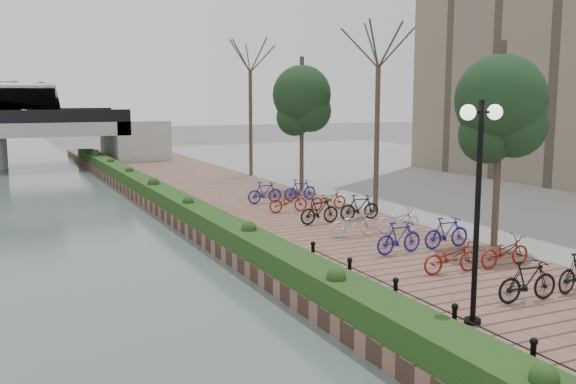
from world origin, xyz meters
TOP-DOWN VIEW (x-y plane):
  - promenade at (4.00, 17.50)m, footprint 8.00×75.00m
  - inland_pavement at (20.00, 17.50)m, footprint 24.00×75.00m
  - hedge at (0.60, 20.00)m, footprint 1.10×56.00m
  - chain_fence at (1.40, 2.00)m, footprint 0.10×14.10m
  - lamppost at (2.46, 3.67)m, footprint 1.02×0.32m
  - bicycle_parking at (5.50, 10.71)m, footprint 2.40×19.89m
  - street_trees at (8.00, 12.68)m, footprint 3.20×37.12m

SIDE VIEW (x-z plane):
  - promenade at x=4.00m, z-range 0.00..0.50m
  - inland_pavement at x=20.00m, z-range 0.00..0.50m
  - hedge at x=0.60m, z-range 0.50..1.10m
  - chain_fence at x=1.40m, z-range 0.50..1.20m
  - bicycle_parking at x=5.50m, z-range 0.47..1.47m
  - street_trees at x=8.00m, z-range 0.29..7.09m
  - lamppost at x=2.46m, z-range 1.55..6.26m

